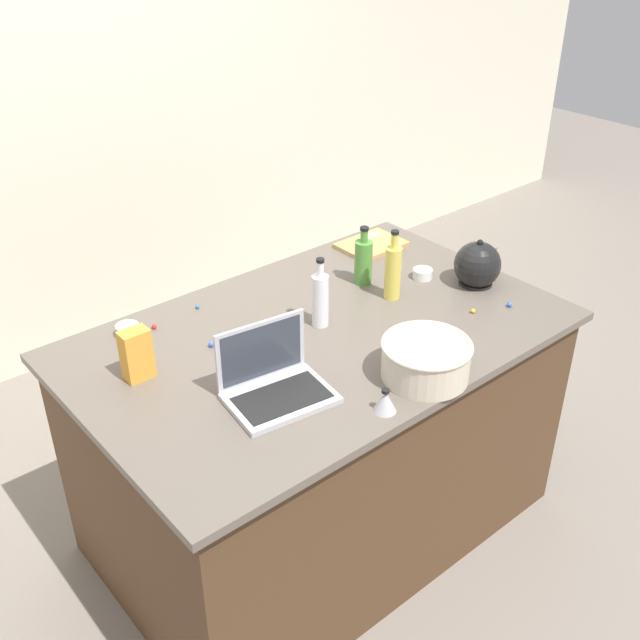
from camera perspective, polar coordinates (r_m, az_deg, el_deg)
ground_plane at (r=3.16m, az=0.00°, el=-14.92°), size 12.00×12.00×0.00m
wall_back at (r=3.93m, az=-18.28°, el=15.14°), size 8.00×0.10×2.60m
island_counter at (r=2.86m, az=0.00°, el=-8.61°), size 1.69×1.07×0.90m
laptop at (r=2.28m, az=-3.51°, el=-4.71°), size 0.34×0.27×0.22m
mixing_bowl_large at (r=2.36m, az=8.03°, el=-2.95°), size 0.29×0.29×0.13m
bottle_vinegar at (r=2.59m, az=0.02°, el=1.63°), size 0.06×0.06×0.26m
bottle_olive at (r=2.88m, az=3.31°, el=4.51°), size 0.07×0.07×0.23m
bottle_oil at (r=2.77m, az=5.55°, el=3.71°), size 0.06×0.06×0.27m
kettle at (r=2.93m, az=11.86°, el=4.09°), size 0.21×0.18×0.20m
cutting_board at (r=3.20m, az=3.91°, el=5.71°), size 0.27×0.20×0.02m
butter_stick_left at (r=3.19m, az=3.80°, el=6.10°), size 0.11×0.04×0.04m
ramekin_small at (r=2.65m, az=-14.38°, el=-0.75°), size 0.08×0.08×0.04m
ramekin_medium at (r=2.97m, az=7.78°, el=3.50°), size 0.08×0.08×0.04m
kitchen_timer at (r=2.22m, az=4.96°, el=-6.14°), size 0.07×0.07×0.08m
candy_bag at (r=2.39m, az=-13.74°, el=-2.56°), size 0.09×0.06×0.17m
candy_0 at (r=2.77m, az=-9.29°, el=1.00°), size 0.01×0.01×0.01m
candy_1 at (r=2.83m, az=14.18°, el=1.13°), size 0.02×0.02×0.02m
candy_2 at (r=2.67m, az=-12.47°, el=-0.49°), size 0.02×0.02×0.02m
candy_3 at (r=2.76m, az=11.53°, el=0.67°), size 0.02×0.02×0.02m
candy_4 at (r=3.05m, az=5.30°, el=4.33°), size 0.02×0.02×0.02m
candy_5 at (r=2.39m, az=-6.97°, el=-4.14°), size 0.02×0.02×0.02m
candy_6 at (r=2.54m, az=-8.25°, el=-1.84°), size 0.02×0.02×0.02m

